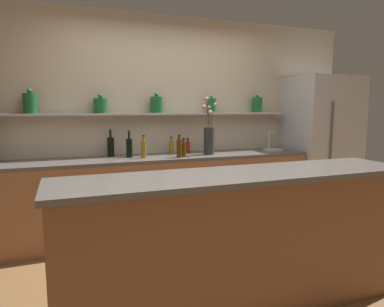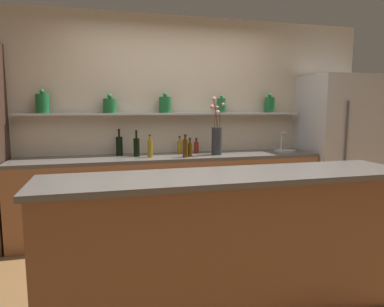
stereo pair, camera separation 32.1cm
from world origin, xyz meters
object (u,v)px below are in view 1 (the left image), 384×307
object	(u,v)px
bottle_sauce_2	(188,147)
refrigerator	(321,146)
sink_fixture	(273,148)
bottle_wine_4	(111,146)
bottle_wine_3	(129,147)
bottle_spirit_0	(179,148)
bottle_oil_6	(183,149)
bottle_oil_5	(144,148)
flower_vase	(209,138)
bottle_oil_1	(171,147)

from	to	relation	value
bottle_sauce_2	refrigerator	bearing A→B (deg)	-6.71
sink_fixture	bottle_sauce_2	distance (m)	1.15
bottle_sauce_2	bottle_wine_4	world-z (taller)	bottle_wine_4
refrigerator	bottle_wine_3	distance (m)	2.65
bottle_spirit_0	bottle_sauce_2	xyz separation A→B (m)	(0.23, 0.36, -0.04)
bottle_wine_4	refrigerator	bearing A→B (deg)	-4.41
bottle_wine_4	bottle_oil_6	bearing A→B (deg)	-21.93
sink_fixture	bottle_spirit_0	size ratio (longest dim) A/B	1.04
bottle_oil_5	flower_vase	bearing A→B (deg)	1.15
sink_fixture	bottle_wine_4	distance (m)	2.10
sink_fixture	bottle_wine_3	bearing A→B (deg)	179.30
bottle_oil_1	bottle_sauce_2	distance (m)	0.22
refrigerator	flower_vase	size ratio (longest dim) A/B	2.75
bottle_spirit_0	bottle_sauce_2	size ratio (longest dim) A/B	1.42
bottle_wine_4	bottle_oil_6	size ratio (longest dim) A/B	1.44
flower_vase	bottle_spirit_0	distance (m)	0.45
bottle_wine_4	flower_vase	bearing A→B (deg)	-11.36
bottle_wine_4	bottle_oil_6	xyz separation A→B (m)	(0.78, -0.32, -0.03)
bottle_sauce_2	bottle_oil_5	xyz separation A→B (m)	(-0.62, -0.25, 0.03)
bottle_wine_3	bottle_oil_1	bearing A→B (deg)	14.77
refrigerator	bottle_oil_1	xyz separation A→B (m)	(-2.11, 0.22, 0.05)
refrigerator	flower_vase	distance (m)	1.71
bottle_sauce_2	bottle_oil_5	size ratio (longest dim) A/B	0.71
sink_fixture	bottle_sauce_2	xyz separation A→B (m)	(-1.14, 0.17, 0.05)
refrigerator	bottle_oil_1	size ratio (longest dim) A/B	8.96
bottle_sauce_2	bottle_oil_5	distance (m)	0.67
flower_vase	bottle_wine_3	xyz separation A→B (m)	(-0.95, 0.08, -0.09)
bottle_sauce_2	bottle_wine_4	distance (m)	0.95
bottle_spirit_0	bottle_wine_3	size ratio (longest dim) A/B	0.86
flower_vase	bottle_spirit_0	size ratio (longest dim) A/B	2.63
bottle_oil_1	bottle_oil_5	size ratio (longest dim) A/B	0.82
bottle_wine_3	bottle_oil_6	xyz separation A→B (m)	(0.59, -0.17, -0.03)
refrigerator	sink_fixture	xyz separation A→B (m)	(-0.75, 0.05, -0.00)
flower_vase	bottle_sauce_2	world-z (taller)	flower_vase
refrigerator	bottle_sauce_2	bearing A→B (deg)	173.29
bottle_oil_1	bottle_oil_6	distance (m)	0.32
sink_fixture	bottle_wine_4	bearing A→B (deg)	175.35
sink_fixture	bottle_oil_1	xyz separation A→B (m)	(-1.36, 0.17, 0.06)
refrigerator	bottle_oil_6	bearing A→B (deg)	-177.33
flower_vase	sink_fixture	xyz separation A→B (m)	(0.95, 0.06, -0.18)
bottle_oil_5	bottle_sauce_2	bearing A→B (deg)	21.91
refrigerator	bottle_wine_4	distance (m)	2.85
bottle_oil_1	bottle_sauce_2	size ratio (longest dim) A/B	1.15
bottle_spirit_0	bottle_oil_5	xyz separation A→B (m)	(-0.39, 0.11, -0.00)
flower_vase	refrigerator	bearing A→B (deg)	0.31
refrigerator	bottle_spirit_0	xyz separation A→B (m)	(-2.12, -0.13, 0.08)
bottle_oil_6	bottle_sauce_2	bearing A→B (deg)	62.51
bottle_spirit_0	bottle_oil_1	distance (m)	0.35
sink_fixture	bottle_oil_6	size ratio (longest dim) A/B	1.24
bottle_spirit_0	bottle_oil_5	distance (m)	0.40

